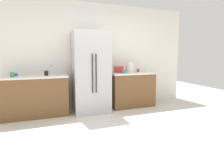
% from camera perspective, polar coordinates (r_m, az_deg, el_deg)
% --- Properties ---
extents(ground_plane, '(10.36, 10.36, 0.00)m').
position_cam_1_polar(ground_plane, '(2.93, 5.42, -20.66)').
color(ground_plane, beige).
extents(kitchen_back_panel, '(5.18, 0.10, 2.66)m').
position_cam_1_polar(kitchen_back_panel, '(4.54, -5.36, 6.22)').
color(kitchen_back_panel, silver).
rests_on(kitchen_back_panel, ground_plane).
extents(counter_left, '(1.35, 0.60, 0.89)m').
position_cam_1_polar(counter_left, '(4.16, -23.68, -6.47)').
color(counter_left, brown).
rests_on(counter_left, ground_plane).
extents(counter_right, '(1.16, 0.60, 0.89)m').
position_cam_1_polar(counter_right, '(4.59, 6.44, -4.83)').
color(counter_right, brown).
rests_on(counter_right, ground_plane).
extents(refrigerator, '(0.82, 0.73, 1.88)m').
position_cam_1_polar(refrigerator, '(4.09, -7.07, 0.79)').
color(refrigerator, '#B2B5BA').
rests_on(refrigerator, ground_plane).
extents(toaster, '(0.21, 0.15, 0.16)m').
position_cam_1_polar(toaster, '(4.44, 2.28, 1.67)').
color(toaster, red).
rests_on(toaster, counter_right).
extents(rice_cooker, '(0.22, 0.22, 0.27)m').
position_cam_1_polar(rice_cooker, '(4.50, 6.13, 2.31)').
color(rice_cooker, silver).
rests_on(rice_cooker, counter_right).
extents(bottle_a, '(0.07, 0.07, 0.21)m').
position_cam_1_polar(bottle_a, '(4.19, -19.45, 1.09)').
color(bottle_a, white).
rests_on(bottle_a, counter_left).
extents(cup_a, '(0.07, 0.07, 0.08)m').
position_cam_1_polar(cup_a, '(4.65, 8.64, 1.32)').
color(cup_a, red).
rests_on(cup_a, counter_right).
extents(cup_b, '(0.09, 0.09, 0.08)m').
position_cam_1_polar(cup_b, '(4.27, 3.91, 0.92)').
color(cup_b, teal).
rests_on(cup_b, counter_right).
extents(cup_c, '(0.07, 0.07, 0.10)m').
position_cam_1_polar(cup_c, '(4.02, -30.27, -0.02)').
color(cup_c, green).
rests_on(cup_c, counter_left).
extents(cup_d, '(0.08, 0.08, 0.10)m').
position_cam_1_polar(cup_d, '(4.04, -20.99, 0.43)').
color(cup_d, black).
rests_on(cup_d, counter_left).
extents(bowl_a, '(0.15, 0.15, 0.06)m').
position_cam_1_polar(bowl_a, '(4.23, -29.74, -0.05)').
color(bowl_a, blue).
rests_on(bowl_a, counter_left).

